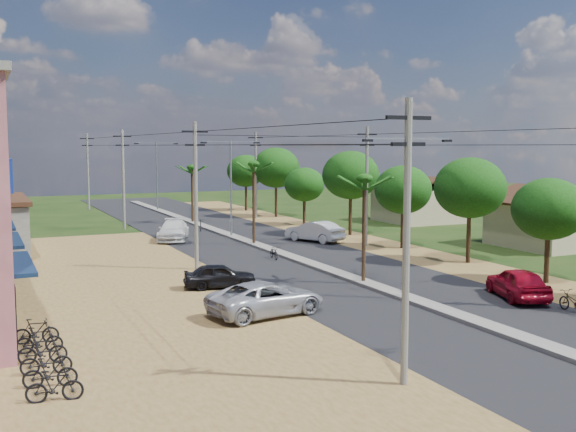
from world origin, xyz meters
name	(u,v)px	position (x,y,z in m)	size (l,w,h in m)	color
ground	(405,299)	(0.00, 0.00, 0.00)	(160.00, 160.00, 0.00)	black
road	(281,255)	(0.00, 15.00, 0.02)	(12.00, 110.00, 0.04)	black
median	(264,248)	(0.00, 18.00, 0.09)	(1.00, 90.00, 0.18)	#605E56
dirt_lot_west	(69,295)	(-15.00, 8.00, 0.02)	(18.00, 46.00, 0.04)	brown
dirt_shoulder_east	(384,247)	(8.50, 15.00, 0.01)	(5.00, 90.00, 0.03)	brown
house_east_near	(551,215)	(20.00, 10.00, 2.39)	(7.60, 7.50, 4.60)	tan
house_east_far	(419,198)	(21.00, 28.00, 2.39)	(7.60, 7.50, 4.60)	tan
tree_east_b	(549,209)	(9.30, 0.00, 4.11)	(4.00, 4.00, 5.83)	black
tree_east_c	(470,188)	(9.70, 7.00, 4.86)	(4.60, 4.60, 6.83)	black
tree_east_d	(403,190)	(9.40, 14.00, 4.34)	(4.20, 4.20, 6.13)	black
tree_east_e	(351,175)	(9.60, 22.00, 5.09)	(4.80, 4.80, 7.14)	black
tree_east_f	(304,185)	(9.20, 30.00, 3.89)	(3.80, 3.80, 5.52)	black
tree_east_g	(276,168)	(9.80, 38.00, 5.24)	(5.00, 5.00, 7.38)	black
tree_east_h	(246,171)	(9.50, 46.00, 4.64)	(4.40, 4.40, 6.52)	black
palm_median_near	(365,183)	(0.00, 4.00, 5.54)	(2.00, 2.00, 6.15)	black
palm_median_mid	(254,168)	(0.00, 20.00, 5.90)	(2.00, 2.00, 6.55)	black
palm_median_far	(192,170)	(0.00, 36.00, 5.26)	(2.00, 2.00, 5.85)	black
streetlight_near	(407,203)	(0.00, 0.00, 4.79)	(5.10, 0.18, 8.00)	gray
streetlight_mid	(231,180)	(0.00, 25.00, 4.79)	(5.10, 0.18, 8.00)	gray
streetlight_far	(157,170)	(0.00, 50.00, 4.79)	(5.10, 0.18, 8.00)	gray
utility_pole_w_a	(406,237)	(-7.00, -10.00, 4.76)	(1.60, 0.24, 9.00)	#605E56
utility_pole_w_b	(196,192)	(-7.00, 12.00, 4.76)	(1.60, 0.24, 9.00)	#605E56
utility_pole_w_c	(123,177)	(-7.00, 34.00, 4.76)	(1.60, 0.24, 9.00)	#605E56
utility_pole_w_d	(88,170)	(-7.00, 55.00, 4.76)	(1.60, 0.24, 9.00)	#605E56
utility_pole_e_b	(367,183)	(7.50, 16.00, 4.76)	(1.60, 0.24, 9.00)	#605E56
utility_pole_e_c	(256,173)	(7.50, 38.00, 4.76)	(1.60, 0.24, 9.00)	#605E56
car_red_near	(518,284)	(5.00, -2.33, 0.78)	(1.84, 4.57, 1.56)	maroon
car_silver_mid	(315,232)	(5.00, 19.64, 0.80)	(1.70, 4.88, 1.61)	#A6A8AE
car_white_far	(173,231)	(-4.89, 25.09, 0.78)	(2.19, 5.40, 1.57)	silver
car_parked_silver	(267,299)	(-7.50, -0.08, 0.75)	(2.49, 5.40, 1.50)	#A6A8AE
car_parked_dark	(220,276)	(-7.50, 6.28, 0.65)	(1.54, 3.82, 1.30)	black
moto_rider_east	(574,303)	(5.20, -5.60, 0.49)	(0.66, 1.88, 0.99)	black
moto_rider_west_a	(274,253)	(-1.20, 13.44, 0.44)	(0.58, 1.67, 0.88)	black
moto_rider_west_b	(201,226)	(-1.20, 29.62, 0.49)	(0.47, 1.65, 0.99)	black
roadside_sign	(265,307)	(-7.65, -0.26, 0.45)	(0.37, 1.07, 0.91)	red
parked_scooter_row	(44,355)	(-17.18, -3.63, 0.50)	(1.72, 7.22, 1.00)	black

